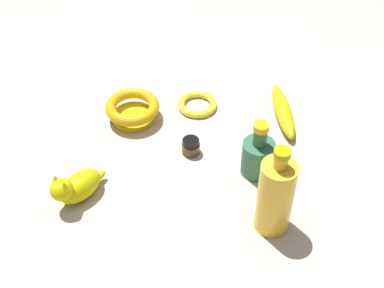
{
  "coord_description": "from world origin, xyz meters",
  "views": [
    {
      "loc": [
        0.84,
        0.23,
        0.89
      ],
      "look_at": [
        0.0,
        0.0,
        0.05
      ],
      "focal_mm": 50.62,
      "sensor_mm": 36.0,
      "label": 1
    }
  ],
  "objects_px": {
    "bottle_tall": "(275,196)",
    "bangle": "(197,104)",
    "nail_polish_jar": "(191,146)",
    "bowl": "(133,109)",
    "banana": "(283,111)",
    "bottle_short": "(258,155)",
    "cat_figurine": "(76,187)"
  },
  "relations": [
    {
      "from": "banana",
      "to": "bottle_tall",
      "type": "xyz_separation_m",
      "value": [
        0.34,
        0.03,
        0.07
      ]
    },
    {
      "from": "bangle",
      "to": "bottle_tall",
      "type": "bearing_deg",
      "value": 36.92
    },
    {
      "from": "bottle_short",
      "to": "bottle_tall",
      "type": "relative_size",
      "value": 0.66
    },
    {
      "from": "banana",
      "to": "bottle_tall",
      "type": "bearing_deg",
      "value": 164.22
    },
    {
      "from": "bottle_short",
      "to": "nail_polish_jar",
      "type": "bearing_deg",
      "value": -96.94
    },
    {
      "from": "bangle",
      "to": "bowl",
      "type": "bearing_deg",
      "value": -59.35
    },
    {
      "from": "bottle_tall",
      "to": "banana",
      "type": "bearing_deg",
      "value": -175.46
    },
    {
      "from": "cat_figurine",
      "to": "nail_polish_jar",
      "type": "distance_m",
      "value": 0.28
    },
    {
      "from": "bangle",
      "to": "cat_figurine",
      "type": "bearing_deg",
      "value": -24.95
    },
    {
      "from": "bowl",
      "to": "bangle",
      "type": "xyz_separation_m",
      "value": [
        -0.08,
        0.14,
        -0.02
      ]
    },
    {
      "from": "bowl",
      "to": "banana",
      "type": "height_order",
      "value": "bowl"
    },
    {
      "from": "bowl",
      "to": "nail_polish_jar",
      "type": "relative_size",
      "value": 3.15
    },
    {
      "from": "banana",
      "to": "bangle",
      "type": "distance_m",
      "value": 0.22
    },
    {
      "from": "bottle_tall",
      "to": "bangle",
      "type": "xyz_separation_m",
      "value": [
        -0.32,
        -0.24,
        -0.08
      ]
    },
    {
      "from": "bangle",
      "to": "nail_polish_jar",
      "type": "relative_size",
      "value": 2.35
    },
    {
      "from": "bowl",
      "to": "bottle_tall",
      "type": "relative_size",
      "value": 0.63
    },
    {
      "from": "bowl",
      "to": "bangle",
      "type": "bearing_deg",
      "value": 120.65
    },
    {
      "from": "bowl",
      "to": "cat_figurine",
      "type": "xyz_separation_m",
      "value": [
        0.28,
        -0.03,
        0.01
      ]
    },
    {
      "from": "bottle_short",
      "to": "banana",
      "type": "distance_m",
      "value": 0.2
    },
    {
      "from": "bottle_short",
      "to": "bowl",
      "type": "distance_m",
      "value": 0.34
    },
    {
      "from": "bowl",
      "to": "nail_polish_jar",
      "type": "bearing_deg",
      "value": 65.42
    },
    {
      "from": "bottle_short",
      "to": "bottle_tall",
      "type": "bearing_deg",
      "value": 21.91
    },
    {
      "from": "bowl",
      "to": "bangle",
      "type": "distance_m",
      "value": 0.17
    },
    {
      "from": "bowl",
      "to": "bottle_tall",
      "type": "xyz_separation_m",
      "value": [
        0.24,
        0.38,
        0.06
      ]
    },
    {
      "from": "cat_figurine",
      "to": "bowl",
      "type": "bearing_deg",
      "value": 174.67
    },
    {
      "from": "bottle_tall",
      "to": "bangle",
      "type": "bearing_deg",
      "value": -143.08
    },
    {
      "from": "bowl",
      "to": "banana",
      "type": "bearing_deg",
      "value": 105.93
    },
    {
      "from": "nail_polish_jar",
      "to": "bangle",
      "type": "bearing_deg",
      "value": -170.39
    },
    {
      "from": "bottle_short",
      "to": "bottle_tall",
      "type": "distance_m",
      "value": 0.16
    },
    {
      "from": "bottle_short",
      "to": "banana",
      "type": "relative_size",
      "value": 0.71
    },
    {
      "from": "bottle_short",
      "to": "cat_figurine",
      "type": "distance_m",
      "value": 0.4
    },
    {
      "from": "bottle_short",
      "to": "bowl",
      "type": "relative_size",
      "value": 1.06
    }
  ]
}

